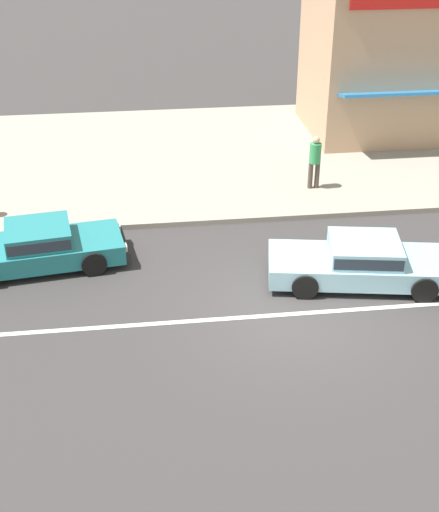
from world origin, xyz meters
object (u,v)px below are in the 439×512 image
at_px(pedestrian_by_shop, 315,158).
at_px(shopfront_mid_block, 396,54).
at_px(sedan_pale_blue_1, 363,262).
at_px(sedan_teal_3, 39,246).

relative_size(pedestrian_by_shop, shopfront_mid_block, 0.27).
xyz_separation_m(pedestrian_by_shop, shopfront_mid_block, (3.97, 4.88, 1.75)).
xyz_separation_m(sedan_pale_blue_1, pedestrian_by_shop, (0.11, 5.19, 0.54)).
xyz_separation_m(sedan_teal_3, shopfront_mid_block, (11.59, 8.36, 2.29)).
height_order(pedestrian_by_shop, shopfront_mid_block, shopfront_mid_block).
bearing_deg(shopfront_mid_block, pedestrian_by_shop, -129.14).
relative_size(sedan_pale_blue_1, shopfront_mid_block, 0.77).
bearing_deg(sedan_pale_blue_1, sedan_teal_3, 167.17).
distance_m(pedestrian_by_shop, shopfront_mid_block, 6.52).
relative_size(sedan_pale_blue_1, sedan_teal_3, 1.06).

